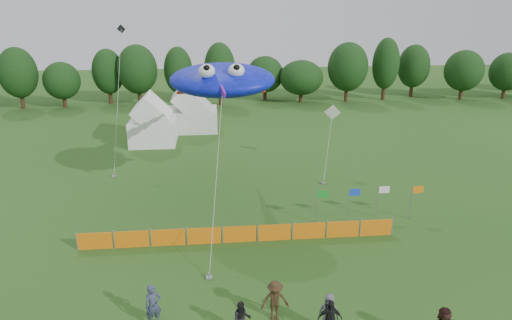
{
  "coord_description": "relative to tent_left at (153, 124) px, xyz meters",
  "views": [
    {
      "loc": [
        -2.21,
        -16.24,
        12.93
      ],
      "look_at": [
        0.0,
        6.0,
        5.2
      ],
      "focal_mm": 32.0,
      "sensor_mm": 36.0,
      "label": 1
    }
  ],
  "objects": [
    {
      "name": "small_kite_white",
      "position": [
        14.91,
        -9.35,
        1.59
      ],
      "size": [
        2.15,
        3.83,
        5.3
      ],
      "color": "white",
      "rests_on": "ground"
    },
    {
      "name": "tent_right",
      "position": [
        3.6,
        4.46,
        -0.05
      ],
      "size": [
        5.31,
        4.25,
        3.75
      ],
      "color": "silver",
      "rests_on": "ground"
    },
    {
      "name": "spectator_c",
      "position": [
        8.08,
        -27.06,
        -1.0
      ],
      "size": [
        1.22,
        0.72,
        1.87
      ],
      "primitive_type": "imported",
      "rotation": [
        0.0,
        0.0,
        0.02
      ],
      "color": "#332414",
      "rests_on": "ground"
    },
    {
      "name": "barrier_fence",
      "position": [
        7.01,
        -20.21,
        -1.44
      ],
      "size": [
        17.9,
        0.06,
        1.0
      ],
      "color": "orange",
      "rests_on": "ground"
    },
    {
      "name": "spectator_d",
      "position": [
        10.14,
        -28.33,
        -1.09
      ],
      "size": [
        1.02,
        0.48,
        1.7
      ],
      "primitive_type": "imported",
      "rotation": [
        0.0,
        0.0,
        -0.07
      ],
      "color": "black",
      "rests_on": "ground"
    },
    {
      "name": "spectator_b",
      "position": [
        6.61,
        -27.91,
        -1.15
      ],
      "size": [
        0.79,
        0.63,
        1.57
      ],
      "primitive_type": "imported",
      "rotation": [
        0.0,
        0.0,
        0.05
      ],
      "color": "black",
      "rests_on": "ground"
    },
    {
      "name": "treeline",
      "position": [
        9.48,
        17.93,
        2.24
      ],
      "size": [
        104.57,
        8.78,
        8.36
      ],
      "color": "#382314",
      "rests_on": "ground"
    },
    {
      "name": "tent_left",
      "position": [
        0.0,
        0.0,
        0.0
      ],
      "size": [
        4.36,
        4.36,
        3.85
      ],
      "color": "white",
      "rests_on": "ground"
    },
    {
      "name": "small_kite_dark",
      "position": [
        -1.87,
        -5.62,
        3.97
      ],
      "size": [
        1.01,
        6.47,
        11.24
      ],
      "color": "black",
      "rests_on": "ground"
    },
    {
      "name": "spectator_e",
      "position": [
        10.16,
        -28.04,
        -1.05
      ],
      "size": [
        1.01,
        0.82,
        1.79
      ],
      "primitive_type": "imported",
      "rotation": [
        0.0,
        0.0,
        -0.32
      ],
      "color": "#4D4E52",
      "rests_on": "ground"
    },
    {
      "name": "spectator_a",
      "position": [
        2.96,
        -26.89,
        -0.99
      ],
      "size": [
        0.82,
        0.69,
        1.9
      ],
      "primitive_type": "imported",
      "rotation": [
        0.0,
        0.0,
        0.39
      ],
      "color": "#333A56",
      "rests_on": "ground"
    },
    {
      "name": "stingray_kite",
      "position": [
        6.35,
        -14.69,
        6.5
      ],
      "size": [
        8.46,
        17.74,
        9.69
      ],
      "color": "#111FF1",
      "rests_on": "ground"
    },
    {
      "name": "ground",
      "position": [
        7.87,
        -27.0,
        -1.94
      ],
      "size": [
        160.0,
        160.0,
        0.0
      ],
      "primitive_type": "plane",
      "color": "#234C16",
      "rests_on": "ground"
    },
    {
      "name": "flag_row",
      "position": [
        15.04,
        -18.19,
        -0.48
      ],
      "size": [
        6.73,
        0.48,
        2.21
      ],
      "color": "gray",
      "rests_on": "ground"
    }
  ]
}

